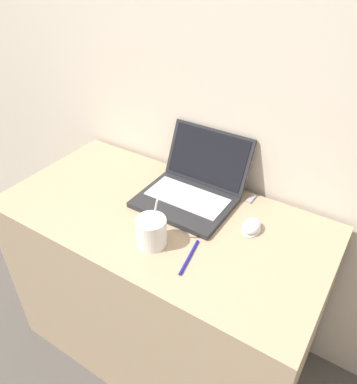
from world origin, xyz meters
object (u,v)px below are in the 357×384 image
drink_cup (151,231)px  usb_stick (251,198)px  laptop (193,187)px  pen (189,257)px  computer_mouse (251,226)px

drink_cup → usb_stick: (0.17, 0.39, -0.05)m
laptop → pen: 0.32m
usb_stick → pen: 0.39m
laptop → usb_stick: (0.19, 0.10, -0.04)m
laptop → computer_mouse: laptop is taller
laptop → drink_cup: (0.02, -0.29, 0.00)m
laptop → computer_mouse: 0.27m
pen → laptop: bearing=119.2°
drink_cup → usb_stick: bearing=66.4°
laptop → drink_cup: 0.29m
drink_cup → usb_stick: size_ratio=3.00×
drink_cup → computer_mouse: drink_cup is taller
drink_cup → computer_mouse: bearing=43.4°
laptop → pen: size_ratio=2.26×
laptop → computer_mouse: size_ratio=4.07×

